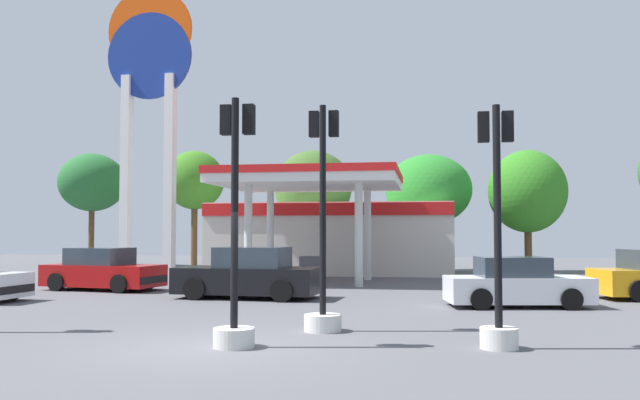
% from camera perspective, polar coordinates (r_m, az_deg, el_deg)
% --- Properties ---
extents(ground_plane, '(90.00, 90.00, 0.00)m').
position_cam_1_polar(ground_plane, '(12.70, -9.26, -12.38)').
color(ground_plane, '#56565B').
rests_on(ground_plane, ground).
extents(gas_station, '(12.17, 13.22, 4.67)m').
position_cam_1_polar(gas_station, '(33.85, 0.98, -2.85)').
color(gas_station, beige).
rests_on(gas_station, ground).
extents(station_pole_sign, '(4.04, 0.56, 13.51)m').
position_cam_1_polar(station_pole_sign, '(32.06, -14.46, 9.06)').
color(station_pole_sign, white).
rests_on(station_pole_sign, ground).
extents(car_0, '(4.55, 2.51, 1.54)m').
position_cam_1_polar(car_0, '(25.67, -18.16, -5.81)').
color(car_0, black).
rests_on(car_0, ground).
extents(car_1, '(4.17, 2.28, 1.42)m').
position_cam_1_polar(car_1, '(19.78, 16.52, -6.95)').
color(car_1, black).
rests_on(car_1, ground).
extents(car_2, '(4.70, 2.33, 1.64)m').
position_cam_1_polar(car_2, '(21.56, -6.15, -6.42)').
color(car_2, black).
rests_on(car_2, ground).
extents(traffic_signal_0, '(0.69, 0.70, 4.48)m').
position_cam_1_polar(traffic_signal_0, '(12.67, 15.03, -5.36)').
color(traffic_signal_0, silver).
rests_on(traffic_signal_0, ground).
extents(traffic_signal_2, '(0.77, 0.77, 4.64)m').
position_cam_1_polar(traffic_signal_2, '(12.50, -7.32, -5.70)').
color(traffic_signal_2, silver).
rests_on(traffic_signal_2, ground).
extents(traffic_signal_3, '(0.81, 0.81, 4.89)m').
position_cam_1_polar(traffic_signal_3, '(14.38, 0.26, -5.30)').
color(traffic_signal_3, silver).
rests_on(traffic_signal_3, ground).
extents(tree_0, '(4.12, 4.12, 7.03)m').
position_cam_1_polar(tree_0, '(43.89, -18.99, 1.41)').
color(tree_0, brown).
rests_on(tree_0, ground).
extents(tree_1, '(3.54, 3.54, 6.99)m').
position_cam_1_polar(tree_1, '(40.53, -10.72, 1.63)').
color(tree_1, brown).
rests_on(tree_1, ground).
extents(tree_2, '(4.29, 4.29, 6.65)m').
position_cam_1_polar(tree_2, '(36.82, -0.58, 1.05)').
color(tree_2, brown).
rests_on(tree_2, ground).
extents(tree_3, '(4.64, 4.64, 6.31)m').
position_cam_1_polar(tree_3, '(36.30, 9.31, 0.86)').
color(tree_3, brown).
rests_on(tree_3, ground).
extents(tree_4, '(4.07, 4.07, 6.45)m').
position_cam_1_polar(tree_4, '(36.63, 17.39, 0.70)').
color(tree_4, brown).
rests_on(tree_4, ground).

